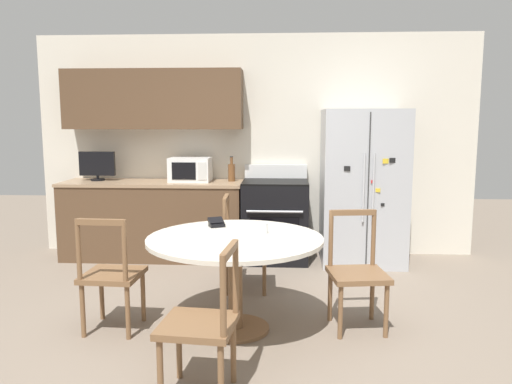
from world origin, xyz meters
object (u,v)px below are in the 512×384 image
Objects in this scene: microwave at (190,170)px; dining_chair_left at (111,275)px; dining_chair_far at (243,245)px; wallet at (216,223)px; oven_range at (275,220)px; counter_bottle at (232,172)px; dining_chair_near at (203,324)px; refrigerator at (363,187)px; countertop_tv at (97,165)px; candle_glass at (262,229)px; dining_chair_right at (357,273)px.

microwave reaches higher than dining_chair_left.
dining_chair_far is 5.50× the size of wallet.
oven_range is 1.08m from dining_chair_far.
counter_bottle is 1.30m from dining_chair_far.
microwave is 1.60× the size of counter_bottle.
dining_chair_left is 1.21m from dining_chair_near.
refrigerator is 4.13× the size of countertop_tv.
dining_chair_far is 0.89m from candle_glass.
dining_chair_left is (0.88, -2.12, -0.65)m from countertop_tv.
dining_chair_right is 5.50× the size of wallet.
dining_chair_right is at bearing -49.70° from microwave.
countertop_tv is 2.81m from candle_glass.
dining_chair_right reaches higher than wallet.
wallet is (-0.10, 1.30, 0.32)m from dining_chair_near.
refrigerator is at bearing 59.82° from candle_glass.
dining_chair_left is at bearing -67.39° from countertop_tv.
wallet is at bearing -72.57° from microwave.
countertop_tv is 0.46× the size of dining_chair_right.
dining_chair_far reaches higher than candle_glass.
dining_chair_far is 1.87m from dining_chair_near.
microwave is at bearing 86.72° from dining_chair_left.
countertop_tv reaches higher than dining_chair_right.
microwave is at bearing 176.85° from refrigerator.
wallet is (1.63, -1.69, -0.33)m from countertop_tv.
oven_range is 1.87m from candle_glass.
countertop_tv reaches higher than counter_bottle.
dining_chair_far is 9.66× the size of candle_glass.
wallet is (-1.44, -1.57, -0.10)m from refrigerator.
oven_range reaches higher than candle_glass.
microwave is at bearing -57.14° from dining_chair_right.
dining_chair_left is 1.00× the size of dining_chair_near.
countertop_tv is 2.54× the size of wallet.
countertop_tv is at bearing 133.94° from wallet.
dining_chair_near is at bearing -115.05° from refrigerator.
dining_chair_right is (1.65, -1.94, -0.60)m from microwave.
oven_range is at bearing -77.99° from dining_chair_right.
wallet is at bearing -20.85° from dining_chair_right.
wallet is at bearing 148.26° from candle_glass.
countertop_tv reaches higher than dining_chair_far.
dining_chair_left is 9.66× the size of candle_glass.
refrigerator reaches higher than oven_range.
dining_chair_left is (-1.20, -2.04, -0.03)m from oven_range.
refrigerator reaches higher than microwave.
countertop_tv is at bearing 177.67° from refrigerator.
candle_glass is (2.02, -1.93, -0.32)m from countertop_tv.
dining_chair_left is at bearing -95.96° from microwave.
refrigerator reaches higher than dining_chair_right.
dining_chair_right and dining_chair_near have the same top height.
oven_range is 0.75m from counter_bottle.
countertop_tv reaches higher than wallet.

